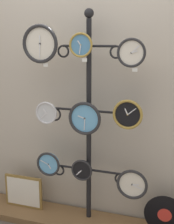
{
  "coord_description": "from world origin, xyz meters",
  "views": [
    {
      "loc": [
        0.81,
        -2.06,
        1.67
      ],
      "look_at": [
        0.0,
        0.36,
        1.07
      ],
      "focal_mm": 50.0,
      "sensor_mm": 36.0,
      "label": 1
    }
  ],
  "objects_px": {
    "picture_frame": "(24,192)",
    "clock_middle_left": "(46,113)",
    "vinyl_record": "(165,215)",
    "display_stand": "(89,156)",
    "clock_top_right": "(131,53)",
    "clock_middle_center": "(85,118)",
    "clock_middle_right": "(128,114)",
    "clock_top_left": "(40,44)",
    "clock_top_center": "(81,45)",
    "clock_bottom_center": "(82,170)",
    "clock_bottom_left": "(48,164)",
    "clock_bottom_right": "(132,184)"
  },
  "relations": [
    {
      "from": "clock_top_left",
      "to": "picture_frame",
      "type": "relative_size",
      "value": 0.81
    },
    {
      "from": "clock_bottom_right",
      "to": "clock_top_right",
      "type": "bearing_deg",
      "value": 165.66
    },
    {
      "from": "clock_middle_center",
      "to": "vinyl_record",
      "type": "xyz_separation_m",
      "value": [
        0.68,
        0.06,
        -0.79
      ]
    },
    {
      "from": "clock_top_right",
      "to": "clock_middle_left",
      "type": "distance_m",
      "value": 0.88
    },
    {
      "from": "clock_middle_right",
      "to": "clock_bottom_center",
      "type": "distance_m",
      "value": 0.66
    },
    {
      "from": "vinyl_record",
      "to": "clock_middle_right",
      "type": "bearing_deg",
      "value": -173.23
    },
    {
      "from": "vinyl_record",
      "to": "display_stand",
      "type": "bearing_deg",
      "value": 176.32
    },
    {
      "from": "clock_top_right",
      "to": "vinyl_record",
      "type": "xyz_separation_m",
      "value": [
        0.32,
        0.04,
        -1.33
      ]
    },
    {
      "from": "display_stand",
      "to": "clock_middle_right",
      "type": "xyz_separation_m",
      "value": [
        0.35,
        -0.08,
        0.42
      ]
    },
    {
      "from": "clock_top_right",
      "to": "clock_bottom_right",
      "type": "distance_m",
      "value": 1.07
    },
    {
      "from": "vinyl_record",
      "to": "picture_frame",
      "type": "bearing_deg",
      "value": 179.8
    },
    {
      "from": "clock_middle_right",
      "to": "clock_bottom_left",
      "type": "relative_size",
      "value": 1.09
    },
    {
      "from": "clock_bottom_right",
      "to": "vinyl_record",
      "type": "height_order",
      "value": "clock_bottom_right"
    },
    {
      "from": "clock_middle_center",
      "to": "clock_middle_right",
      "type": "height_order",
      "value": "clock_middle_right"
    },
    {
      "from": "display_stand",
      "to": "clock_top_right",
      "type": "xyz_separation_m",
      "value": [
        0.37,
        -0.08,
        0.91
      ]
    },
    {
      "from": "clock_middle_left",
      "to": "clock_bottom_left",
      "type": "xyz_separation_m",
      "value": [
        -0.0,
        0.01,
        -0.48
      ]
    },
    {
      "from": "clock_top_right",
      "to": "clock_bottom_left",
      "type": "height_order",
      "value": "clock_top_right"
    },
    {
      "from": "clock_middle_center",
      "to": "clock_bottom_left",
      "type": "relative_size",
      "value": 1.26
    },
    {
      "from": "clock_top_center",
      "to": "clock_bottom_left",
      "type": "bearing_deg",
      "value": 178.07
    },
    {
      "from": "clock_top_left",
      "to": "clock_bottom_center",
      "type": "height_order",
      "value": "clock_top_left"
    },
    {
      "from": "display_stand",
      "to": "clock_middle_center",
      "type": "distance_m",
      "value": 0.38
    },
    {
      "from": "clock_top_center",
      "to": "clock_middle_right",
      "type": "relative_size",
      "value": 0.8
    },
    {
      "from": "clock_top_left",
      "to": "clock_bottom_right",
      "type": "distance_m",
      "value": 1.38
    },
    {
      "from": "clock_top_center",
      "to": "picture_frame",
      "type": "distance_m",
      "value": 1.54
    },
    {
      "from": "clock_top_center",
      "to": "clock_bottom_left",
      "type": "relative_size",
      "value": 0.87
    },
    {
      "from": "clock_middle_right",
      "to": "display_stand",
      "type": "bearing_deg",
      "value": 166.74
    },
    {
      "from": "clock_top_left",
      "to": "clock_bottom_center",
      "type": "xyz_separation_m",
      "value": [
        0.34,
        0.04,
        -1.08
      ]
    },
    {
      "from": "clock_top_left",
      "to": "picture_frame",
      "type": "height_order",
      "value": "clock_top_left"
    },
    {
      "from": "clock_top_right",
      "to": "clock_middle_left",
      "type": "relative_size",
      "value": 1.13
    },
    {
      "from": "clock_top_center",
      "to": "vinyl_record",
      "type": "bearing_deg",
      "value": 5.19
    },
    {
      "from": "clock_top_right",
      "to": "clock_middle_center",
      "type": "bearing_deg",
      "value": -176.28
    },
    {
      "from": "clock_top_left",
      "to": "clock_bottom_center",
      "type": "relative_size",
      "value": 1.64
    },
    {
      "from": "clock_middle_left",
      "to": "clock_bottom_left",
      "type": "distance_m",
      "value": 0.48
    },
    {
      "from": "display_stand",
      "to": "vinyl_record",
      "type": "distance_m",
      "value": 0.81
    },
    {
      "from": "clock_bottom_left",
      "to": "clock_top_left",
      "type": "bearing_deg",
      "value": -144.98
    },
    {
      "from": "clock_bottom_left",
      "to": "clock_bottom_center",
      "type": "relative_size",
      "value": 1.16
    },
    {
      "from": "clock_top_left",
      "to": "clock_middle_left",
      "type": "relative_size",
      "value": 1.6
    },
    {
      "from": "vinyl_record",
      "to": "picture_frame",
      "type": "height_order",
      "value": "vinyl_record"
    },
    {
      "from": "clock_middle_left",
      "to": "clock_bottom_center",
      "type": "distance_m",
      "value": 0.59
    },
    {
      "from": "clock_top_center",
      "to": "clock_middle_right",
      "type": "height_order",
      "value": "clock_top_center"
    },
    {
      "from": "clock_bottom_left",
      "to": "clock_bottom_right",
      "type": "relative_size",
      "value": 0.86
    },
    {
      "from": "clock_top_right",
      "to": "clock_middle_right",
      "type": "xyz_separation_m",
      "value": [
        -0.01,
        -0.0,
        -0.48
      ]
    },
    {
      "from": "display_stand",
      "to": "clock_top_right",
      "type": "bearing_deg",
      "value": -12.75
    },
    {
      "from": "picture_frame",
      "to": "clock_middle_left",
      "type": "bearing_deg",
      "value": -12.55
    },
    {
      "from": "clock_top_left",
      "to": "display_stand",
      "type": "bearing_deg",
      "value": 17.43
    },
    {
      "from": "clock_top_right",
      "to": "clock_middle_center",
      "type": "xyz_separation_m",
      "value": [
        -0.37,
        -0.02,
        -0.54
      ]
    },
    {
      "from": "clock_top_center",
      "to": "clock_bottom_center",
      "type": "relative_size",
      "value": 1.01
    },
    {
      "from": "clock_middle_right",
      "to": "clock_bottom_right",
      "type": "bearing_deg",
      "value": -10.77
    },
    {
      "from": "clock_bottom_center",
      "to": "clock_bottom_left",
      "type": "bearing_deg",
      "value": -176.06
    },
    {
      "from": "display_stand",
      "to": "clock_bottom_left",
      "type": "distance_m",
      "value": 0.37
    }
  ]
}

